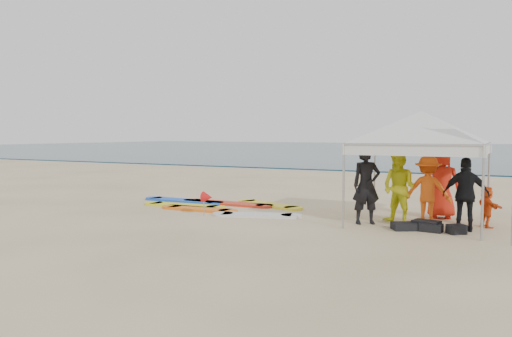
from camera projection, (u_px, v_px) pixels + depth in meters
The scene contains 13 objects.
ground at pixel (196, 228), 11.25m from camera, with size 120.00×120.00×0.00m, color beige.
ocean at pixel (456, 150), 64.55m from camera, with size 160.00×84.00×0.08m, color #0C2633.
shoreline_foam at pixel (382, 172), 27.42m from camera, with size 160.00×1.20×0.01m, color silver.
person_black_a at pixel (366, 185), 11.76m from camera, with size 0.67×0.44×1.83m, color black.
person_yellow at pixel (399, 187), 11.82m from camera, with size 0.84×0.65×1.72m, color yellow.
person_orange_a at pixel (428, 190), 11.70m from camera, with size 1.05×0.60×1.62m, color #FF6016.
person_black_b at pixel (466, 194), 10.87m from camera, with size 0.95×0.40×1.62m, color black.
person_orange_b at pixel (442, 183), 12.55m from camera, with size 0.87×0.57×1.79m, color red.
person_seated at pixel (487, 207), 11.35m from camera, with size 0.87×0.28×0.94m, color #EC4E15.
canopy_tent at pixel (422, 112), 11.69m from camera, with size 4.04×4.04×3.04m.
marker_pennant at pixel (208, 197), 12.86m from camera, with size 0.28×0.28×0.64m.
gear_pile at pixel (426, 227), 10.93m from camera, with size 1.62×0.72×0.22m.
surfboard_spread at pixel (218, 206), 14.55m from camera, with size 5.42×3.01×0.07m.
Camera 1 is at (6.27, -9.29, 2.13)m, focal length 35.00 mm.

